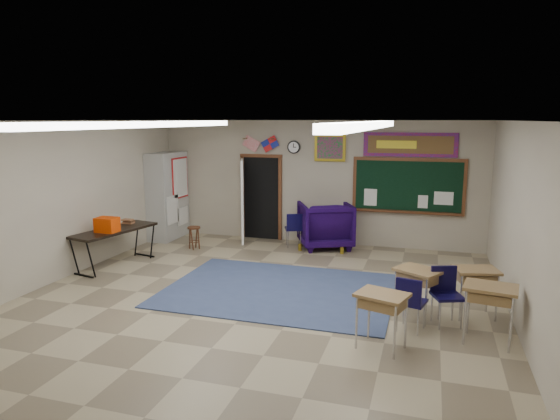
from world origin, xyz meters
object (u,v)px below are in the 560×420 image
(folding_table, at_px, (115,246))
(wooden_stool, at_px, (194,238))
(wingback_armchair, at_px, (325,225))
(student_desk_front_right, at_px, (475,290))
(student_desk_front_left, at_px, (418,291))

(folding_table, bearing_deg, wooden_stool, 72.92)
(wingback_armchair, xyz_separation_m, student_desk_front_right, (3.09, -3.50, -0.12))
(student_desk_front_right, bearing_deg, student_desk_front_left, -174.61)
(student_desk_front_left, height_order, wooden_stool, student_desk_front_left)
(wingback_armchair, distance_m, folding_table, 4.76)
(wingback_armchair, height_order, folding_table, wingback_armchair)
(wingback_armchair, relative_size, student_desk_front_left, 1.49)
(student_desk_front_left, bearing_deg, wooden_stool, -177.06)
(student_desk_front_right, bearing_deg, wooden_stool, 143.08)
(wingback_armchair, bearing_deg, folding_table, 11.18)
(student_desk_front_left, xyz_separation_m, student_desk_front_right, (0.85, 0.31, -0.00))
(student_desk_front_left, relative_size, student_desk_front_right, 1.05)
(student_desk_front_left, relative_size, folding_table, 0.41)
(student_desk_front_right, xyz_separation_m, folding_table, (-6.96, 0.72, -0.00))
(wingback_armchair, xyz_separation_m, student_desk_front_left, (2.24, -3.81, -0.11))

